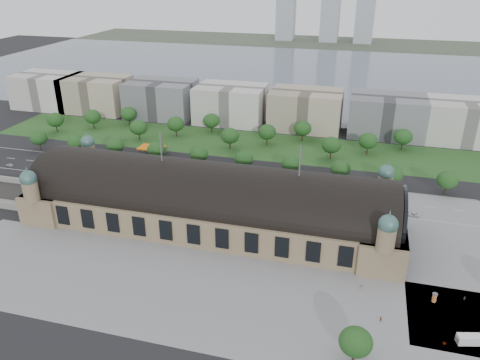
% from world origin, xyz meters
% --- Properties ---
extents(ground, '(900.00, 900.00, 0.00)m').
position_xyz_m(ground, '(0.00, 0.00, 0.00)').
color(ground, black).
rests_on(ground, ground).
extents(station, '(150.00, 48.40, 44.30)m').
position_xyz_m(station, '(0.00, 0.00, 10.28)').
color(station, '#877754').
rests_on(station, ground).
extents(plaza_south, '(190.00, 48.00, 0.12)m').
position_xyz_m(plaza_south, '(10.00, -44.00, 0.00)').
color(plaza_south, gray).
rests_on(plaza_south, ground).
extents(road_slab, '(260.00, 26.00, 0.10)m').
position_xyz_m(road_slab, '(-20.00, 38.00, 0.00)').
color(road_slab, black).
rests_on(road_slab, ground).
extents(grass_belt, '(300.00, 45.00, 0.10)m').
position_xyz_m(grass_belt, '(-15.00, 93.00, 0.00)').
color(grass_belt, '#285120').
rests_on(grass_belt, ground).
extents(petrol_station, '(14.00, 13.00, 5.05)m').
position_xyz_m(petrol_station, '(-53.91, 65.28, 2.95)').
color(petrol_station, orange).
rests_on(petrol_station, ground).
extents(lake, '(700.00, 320.00, 0.08)m').
position_xyz_m(lake, '(0.00, 298.00, 0.00)').
color(lake, slate).
rests_on(lake, ground).
extents(far_shore, '(700.00, 120.00, 0.14)m').
position_xyz_m(far_shore, '(0.00, 498.00, 0.00)').
color(far_shore, '#44513D').
rests_on(far_shore, ground).
extents(far_tower_left, '(24.00, 24.00, 80.00)m').
position_xyz_m(far_tower_left, '(-60.00, 508.00, 40.00)').
color(far_tower_left, '#9EA8B2').
rests_on(far_tower_left, ground).
extents(far_tower_mid, '(24.00, 24.00, 85.00)m').
position_xyz_m(far_tower_mid, '(0.00, 508.00, 42.50)').
color(far_tower_mid, '#9EA8B2').
rests_on(far_tower_mid, ground).
extents(far_tower_right, '(24.00, 24.00, 75.00)m').
position_xyz_m(far_tower_right, '(45.00, 508.00, 37.50)').
color(far_tower_right, '#9EA8B2').
rests_on(far_tower_right, ground).
extents(office_0, '(45.00, 32.00, 24.00)m').
position_xyz_m(office_0, '(-170.00, 133.00, 12.00)').
color(office_0, silver).
rests_on(office_0, ground).
extents(office_1, '(45.00, 32.00, 24.00)m').
position_xyz_m(office_1, '(-130.00, 133.00, 12.00)').
color(office_1, '#BAAA92').
rests_on(office_1, ground).
extents(office_2, '(45.00, 32.00, 24.00)m').
position_xyz_m(office_2, '(-80.00, 133.00, 12.00)').
color(office_2, gray).
rests_on(office_2, ground).
extents(office_3, '(45.00, 32.00, 24.00)m').
position_xyz_m(office_3, '(-30.00, 133.00, 12.00)').
color(office_3, silver).
rests_on(office_3, ground).
extents(office_4, '(45.00, 32.00, 24.00)m').
position_xyz_m(office_4, '(20.00, 133.00, 12.00)').
color(office_4, '#BAAA92').
rests_on(office_4, ground).
extents(office_5, '(45.00, 32.00, 24.00)m').
position_xyz_m(office_5, '(70.00, 133.00, 12.00)').
color(office_5, gray).
rests_on(office_5, ground).
extents(office_6, '(45.00, 32.00, 24.00)m').
position_xyz_m(office_6, '(115.00, 133.00, 12.00)').
color(office_6, silver).
rests_on(office_6, ground).
extents(tree_row_0, '(9.60, 9.60, 11.52)m').
position_xyz_m(tree_row_0, '(-120.00, 53.00, 7.43)').
color(tree_row_0, '#2D2116').
rests_on(tree_row_0, ground).
extents(tree_row_1, '(9.60, 9.60, 11.52)m').
position_xyz_m(tree_row_1, '(-96.00, 53.00, 7.43)').
color(tree_row_1, '#2D2116').
rests_on(tree_row_1, ground).
extents(tree_row_2, '(9.60, 9.60, 11.52)m').
position_xyz_m(tree_row_2, '(-72.00, 53.00, 7.43)').
color(tree_row_2, '#2D2116').
rests_on(tree_row_2, ground).
extents(tree_row_3, '(9.60, 9.60, 11.52)m').
position_xyz_m(tree_row_3, '(-48.00, 53.00, 7.43)').
color(tree_row_3, '#2D2116').
rests_on(tree_row_3, ground).
extents(tree_row_4, '(9.60, 9.60, 11.52)m').
position_xyz_m(tree_row_4, '(-24.00, 53.00, 7.43)').
color(tree_row_4, '#2D2116').
rests_on(tree_row_4, ground).
extents(tree_row_5, '(9.60, 9.60, 11.52)m').
position_xyz_m(tree_row_5, '(0.00, 53.00, 7.43)').
color(tree_row_5, '#2D2116').
rests_on(tree_row_5, ground).
extents(tree_row_6, '(9.60, 9.60, 11.52)m').
position_xyz_m(tree_row_6, '(24.00, 53.00, 7.43)').
color(tree_row_6, '#2D2116').
rests_on(tree_row_6, ground).
extents(tree_row_7, '(9.60, 9.60, 11.52)m').
position_xyz_m(tree_row_7, '(48.00, 53.00, 7.43)').
color(tree_row_7, '#2D2116').
rests_on(tree_row_7, ground).
extents(tree_row_8, '(9.60, 9.60, 11.52)m').
position_xyz_m(tree_row_8, '(72.00, 53.00, 7.43)').
color(tree_row_8, '#2D2116').
rests_on(tree_row_8, ground).
extents(tree_row_9, '(9.60, 9.60, 11.52)m').
position_xyz_m(tree_row_9, '(96.00, 53.00, 7.43)').
color(tree_row_9, '#2D2116').
rests_on(tree_row_9, ground).
extents(tree_belt_0, '(10.40, 10.40, 12.48)m').
position_xyz_m(tree_belt_0, '(-130.00, 83.00, 8.05)').
color(tree_belt_0, '#2D2116').
rests_on(tree_belt_0, ground).
extents(tree_belt_1, '(10.40, 10.40, 12.48)m').
position_xyz_m(tree_belt_1, '(-111.00, 95.00, 8.05)').
color(tree_belt_1, '#2D2116').
rests_on(tree_belt_1, ground).
extents(tree_belt_2, '(10.40, 10.40, 12.48)m').
position_xyz_m(tree_belt_2, '(-92.00, 107.00, 8.05)').
color(tree_belt_2, '#2D2116').
rests_on(tree_belt_2, ground).
extents(tree_belt_3, '(10.40, 10.40, 12.48)m').
position_xyz_m(tree_belt_3, '(-73.00, 83.00, 8.05)').
color(tree_belt_3, '#2D2116').
rests_on(tree_belt_3, ground).
extents(tree_belt_4, '(10.40, 10.40, 12.48)m').
position_xyz_m(tree_belt_4, '(-54.00, 95.00, 8.05)').
color(tree_belt_4, '#2D2116').
rests_on(tree_belt_4, ground).
extents(tree_belt_5, '(10.40, 10.40, 12.48)m').
position_xyz_m(tree_belt_5, '(-35.00, 107.00, 8.05)').
color(tree_belt_5, '#2D2116').
rests_on(tree_belt_5, ground).
extents(tree_belt_6, '(10.40, 10.40, 12.48)m').
position_xyz_m(tree_belt_6, '(-16.00, 83.00, 8.05)').
color(tree_belt_6, '#2D2116').
rests_on(tree_belt_6, ground).
extents(tree_belt_7, '(10.40, 10.40, 12.48)m').
position_xyz_m(tree_belt_7, '(3.00, 95.00, 8.05)').
color(tree_belt_7, '#2D2116').
rests_on(tree_belt_7, ground).
extents(tree_belt_8, '(10.40, 10.40, 12.48)m').
position_xyz_m(tree_belt_8, '(22.00, 107.00, 8.05)').
color(tree_belt_8, '#2D2116').
rests_on(tree_belt_8, ground).
extents(tree_belt_9, '(10.40, 10.40, 12.48)m').
position_xyz_m(tree_belt_9, '(41.00, 83.00, 8.05)').
color(tree_belt_9, '#2D2116').
rests_on(tree_belt_9, ground).
extents(tree_belt_10, '(10.40, 10.40, 12.48)m').
position_xyz_m(tree_belt_10, '(60.00, 95.00, 8.05)').
color(tree_belt_10, '#2D2116').
rests_on(tree_belt_10, ground).
extents(tree_belt_11, '(10.40, 10.40, 12.48)m').
position_xyz_m(tree_belt_11, '(79.00, 107.00, 8.05)').
color(tree_belt_11, '#2D2116').
rests_on(tree_belt_11, ground).
extents(tree_plaza_s, '(9.00, 9.00, 10.64)m').
position_xyz_m(tree_plaza_s, '(60.00, -60.00, 6.80)').
color(tree_plaza_s, '#2D2116').
rests_on(tree_plaza_s, ground).
extents(traffic_car_0, '(4.09, 1.74, 1.38)m').
position_xyz_m(traffic_car_0, '(-121.12, 28.73, 0.69)').
color(traffic_car_0, silver).
rests_on(traffic_car_0, ground).
extents(traffic_car_1, '(5.04, 2.07, 1.62)m').
position_xyz_m(traffic_car_1, '(-92.14, 39.47, 0.81)').
color(traffic_car_1, '#96989E').
rests_on(traffic_car_1, ground).
extents(traffic_car_2, '(4.76, 2.47, 1.28)m').
position_xyz_m(traffic_car_2, '(-74.75, 33.45, 0.64)').
color(traffic_car_2, black).
rests_on(traffic_car_2, ground).
extents(traffic_car_4, '(4.54, 2.17, 1.50)m').
position_xyz_m(traffic_car_4, '(-2.35, 33.76, 0.75)').
color(traffic_car_4, '#171C40').
rests_on(traffic_car_4, ground).
extents(traffic_car_5, '(4.26, 1.79, 1.37)m').
position_xyz_m(traffic_car_5, '(43.01, 41.76, 0.68)').
color(traffic_car_5, '#56575E').
rests_on(traffic_car_5, ground).
extents(traffic_car_6, '(5.44, 2.87, 1.46)m').
position_xyz_m(traffic_car_6, '(80.41, 27.78, 0.73)').
color(traffic_car_6, silver).
rests_on(traffic_car_6, ground).
extents(parked_car_0, '(4.35, 2.99, 1.36)m').
position_xyz_m(parked_car_0, '(-62.77, 21.43, 0.68)').
color(parked_car_0, black).
rests_on(parked_car_0, ground).
extents(parked_car_1, '(6.11, 5.04, 1.55)m').
position_xyz_m(parked_car_1, '(-64.42, 21.59, 0.77)').
color(parked_car_1, maroon).
rests_on(parked_car_1, ground).
extents(parked_car_2, '(4.79, 3.68, 1.29)m').
position_xyz_m(parked_car_2, '(-62.37, 24.10, 0.65)').
color(parked_car_2, '#1C224F').
rests_on(parked_car_2, ground).
extents(parked_car_3, '(4.58, 4.07, 1.50)m').
position_xyz_m(parked_car_3, '(-58.46, 25.00, 0.75)').
color(parked_car_3, slate).
rests_on(parked_car_3, ground).
extents(parked_car_4, '(4.62, 2.99, 1.44)m').
position_xyz_m(parked_car_4, '(-59.18, 23.61, 0.72)').
color(parked_car_4, silver).
rests_on(parked_car_4, ground).
extents(parked_car_5, '(6.01, 5.61, 1.57)m').
position_xyz_m(parked_car_5, '(-22.00, 24.98, 0.78)').
color(parked_car_5, '#9A9EA3').
rests_on(parked_car_5, ground).
extents(parked_car_6, '(5.38, 3.86, 1.45)m').
position_xyz_m(parked_car_6, '(-18.00, 25.00, 0.72)').
color(parked_car_6, black).
rests_on(parked_car_6, ground).
extents(bus_west, '(11.38, 3.64, 3.12)m').
position_xyz_m(bus_west, '(-25.00, 32.00, 1.56)').
color(bus_west, '#AC1B34').
rests_on(bus_west, ground).
extents(bus_mid, '(11.41, 2.97, 3.16)m').
position_xyz_m(bus_mid, '(-5.60, 32.00, 1.58)').
color(bus_mid, silver).
rests_on(bus_mid, ground).
extents(bus_east, '(11.07, 3.11, 3.05)m').
position_xyz_m(bus_east, '(38.44, 27.00, 1.53)').
color(bus_east, '#BBB6AD').
rests_on(bus_east, ground).
extents(van_south, '(6.92, 4.11, 2.81)m').
position_xyz_m(van_south, '(90.58, -45.03, 1.34)').
color(van_south, white).
rests_on(van_south, ground).
extents(advertising_column, '(1.68, 1.68, 3.19)m').
position_xyz_m(advertising_column, '(83.40, -28.57, 1.66)').
color(advertising_column, '#C13730').
rests_on(advertising_column, ground).
extents(pedestrian_0, '(0.95, 0.63, 1.82)m').
position_xyz_m(pedestrian_0, '(61.11, -28.21, 0.91)').
color(pedestrian_0, gray).
rests_on(pedestrian_0, ground).
extents(pedestrian_1, '(0.84, 0.80, 1.93)m').
position_xyz_m(pedestrian_1, '(67.16, -42.32, 0.96)').
color(pedestrian_1, gray).
rests_on(pedestrian_1, ground).
extents(pedestrian_2, '(0.68, 0.87, 1.57)m').
position_xyz_m(pedestrian_2, '(92.87, -25.14, 0.78)').
color(pedestrian_2, gray).
rests_on(pedestrian_2, ground).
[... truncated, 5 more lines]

